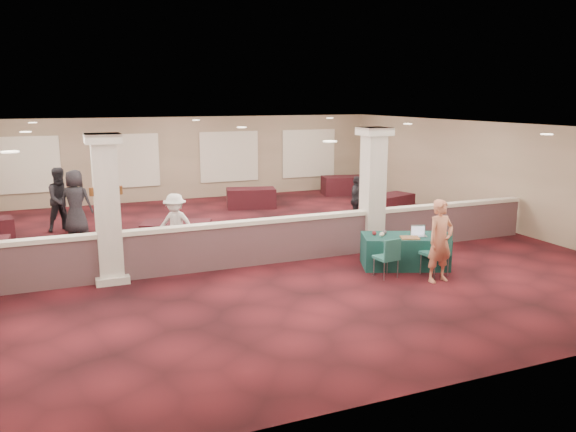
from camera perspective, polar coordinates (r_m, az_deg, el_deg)
name	(u,v)px	position (r m, az deg, el deg)	size (l,w,h in m)	color
ground	(244,248)	(14.97, -4.52, -3.30)	(16.00, 16.00, 0.00)	#4F131A
wall_back	(180,159)	(22.32, -10.96, 5.75)	(16.00, 0.04, 3.20)	gray
wall_front	(431,279)	(7.61, 14.31, -6.27)	(16.00, 0.04, 3.20)	gray
wall_right	(487,173)	(18.66, 19.52, 4.10)	(0.04, 16.00, 3.20)	gray
ceiling	(242,127)	(14.46, -4.73, 9.03)	(16.00, 16.00, 0.02)	white
partition_wall	(263,241)	(13.45, -2.59, -2.53)	(15.60, 0.28, 1.10)	brown
column_left	(107,208)	(12.50, -17.90, 0.80)	(0.72, 0.72, 3.20)	silver
column_right	(373,189)	(14.50, 8.61, 2.72)	(0.72, 0.72, 3.20)	silver
sconce_left	(92,192)	(12.43, -19.29, 2.35)	(0.12, 0.12, 0.18)	brown
sconce_right	(120,190)	(12.47, -16.72, 2.54)	(0.12, 0.12, 0.18)	brown
near_table	(405,251)	(13.54, 11.75, -3.52)	(1.96, 0.98, 0.75)	#0E3430
conf_chair_main	(438,250)	(12.94, 15.03, -3.36)	(0.59, 0.59, 1.02)	#22635A
conf_chair_side	(389,255)	(12.59, 10.19, -3.88)	(0.49, 0.50, 0.91)	#22635A
woman	(440,241)	(12.52, 15.21, -2.46)	(0.65, 0.43, 1.80)	tan
far_table_front_center	(177,235)	(15.13, -11.23, -1.93)	(1.77, 0.88, 0.72)	black
far_table_front_right	(390,205)	(19.48, 10.29, 1.15)	(1.69, 0.84, 0.68)	black
far_table_back_center	(251,198)	(20.40, -3.77, 1.84)	(1.74, 0.87, 0.70)	black
far_table_back_right	(345,185)	(23.28, 5.82, 3.12)	(1.85, 0.93, 0.75)	black
attendee_a	(62,199)	(18.01, -22.01, 1.57)	(0.92, 0.51, 1.91)	black
attendee_b	(175,225)	(14.35, -11.37, -0.90)	(1.02, 0.47, 1.59)	silver
attendee_c	(356,200)	(17.87, 6.93, 1.64)	(0.89, 0.42, 1.51)	black
attendee_d	(76,202)	(17.52, -20.76, 1.35)	(0.93, 0.50, 1.88)	black
laptop_base	(419,236)	(13.46, 13.16, -1.97)	(0.34, 0.24, 0.02)	#B9B9BD
laptop_screen	(418,230)	(13.55, 13.06, -1.35)	(0.34, 0.01, 0.23)	#B9B9BD
screen_glow	(418,230)	(13.54, 13.07, -1.42)	(0.31, 0.00, 0.20)	silver
knitting	(410,238)	(13.21, 12.28, -2.17)	(0.41, 0.31, 0.03)	#B5651C
yarn_cream	(382,234)	(13.22, 9.52, -1.86)	(0.11, 0.11, 0.11)	beige
yarn_red	(374,233)	(13.34, 8.75, -1.73)	(0.10, 0.10, 0.10)	maroon
yarn_grey	(385,232)	(13.46, 9.79, -1.64)	(0.11, 0.11, 0.11)	#4F5054
scissors	(437,238)	(13.33, 14.90, -2.21)	(0.12, 0.03, 0.01)	#B02012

